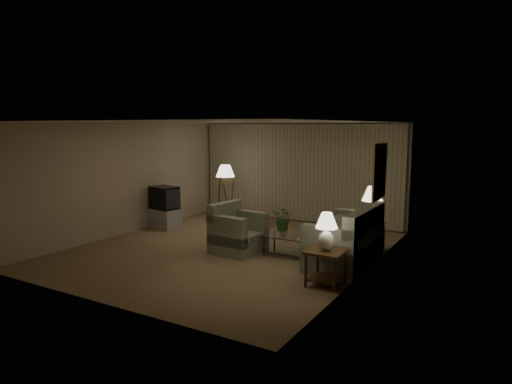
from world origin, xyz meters
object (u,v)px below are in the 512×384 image
at_px(vase, 283,231).
at_px(sofa, 345,241).
at_px(table_lamp_far, 372,201).
at_px(tv_cabinet, 165,218).
at_px(armchair, 238,233).
at_px(crt_tv, 164,198).
at_px(table_lamp_near, 327,228).
at_px(coffee_table, 290,243).
at_px(floor_lamp, 225,192).
at_px(side_table_near, 326,261).
at_px(side_table_far, 371,231).
at_px(ottoman, 257,218).

bearing_deg(vase, sofa, 4.52).
bearing_deg(table_lamp_far, tv_cabinet, -172.87).
bearing_deg(table_lamp_far, vase, -136.36).
relative_size(armchair, crt_tv, 1.49).
bearing_deg(armchair, table_lamp_near, -107.33).
xyz_separation_m(sofa, armchair, (-2.18, -0.37, -0.03)).
height_order(armchair, coffee_table, armchair).
distance_m(armchair, table_lamp_far, 2.91).
bearing_deg(armchair, floor_lamp, 44.55).
xyz_separation_m(side_table_near, coffee_table, (-1.27, 1.25, -0.14)).
bearing_deg(side_table_near, coffee_table, 135.36).
bearing_deg(sofa, armchair, -80.62).
bearing_deg(table_lamp_far, side_table_far, 0.00).
bearing_deg(side_table_near, table_lamp_far, 90.00).
xyz_separation_m(armchair, side_table_near, (2.33, -0.98, 0.01)).
relative_size(table_lamp_near, floor_lamp, 0.40).
relative_size(side_table_far, floor_lamp, 0.38).
xyz_separation_m(coffee_table, floor_lamp, (-2.97, 2.07, 0.55)).
bearing_deg(floor_lamp, ottoman, 8.96).
relative_size(side_table_near, ottoman, 1.12).
bearing_deg(sofa, tv_cabinet, -97.01).
distance_m(side_table_far, crt_tv, 5.25).
distance_m(side_table_near, coffee_table, 1.78).
xyz_separation_m(side_table_near, side_table_far, (0.00, 2.60, -0.01)).
bearing_deg(table_lamp_near, ottoman, 133.70).
height_order(crt_tv, ottoman, crt_tv).
bearing_deg(vase, armchair, -163.59).
bearing_deg(vase, table_lamp_far, 43.64).
bearing_deg(crt_tv, table_lamp_far, 17.91).
xyz_separation_m(table_lamp_near, coffee_table, (-1.27, 1.25, -0.70)).
bearing_deg(coffee_table, crt_tv, 169.91).
bearing_deg(armchair, side_table_near, -107.33).
distance_m(sofa, floor_lamp, 4.55).
bearing_deg(side_table_near, vase, 138.56).
bearing_deg(vase, tv_cabinet, 169.52).
bearing_deg(side_table_far, floor_lamp, 170.31).
xyz_separation_m(armchair, tv_cabinet, (-2.87, 0.97, -0.16)).
bearing_deg(coffee_table, floor_lamp, 145.08).
distance_m(side_table_near, table_lamp_near, 0.55).
height_order(side_table_far, table_lamp_near, table_lamp_near).
relative_size(crt_tv, vase, 4.70).
distance_m(sofa, vase, 1.27).
distance_m(side_table_far, tv_cabinet, 5.24).
distance_m(armchair, table_lamp_near, 2.59).
bearing_deg(side_table_far, table_lamp_far, 0.00).
bearing_deg(table_lamp_far, ottoman, 165.31).
relative_size(side_table_near, coffee_table, 0.55).
bearing_deg(crt_tv, sofa, 4.01).
xyz_separation_m(sofa, side_table_far, (0.15, 1.25, -0.03)).
height_order(table_lamp_far, vase, table_lamp_far).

